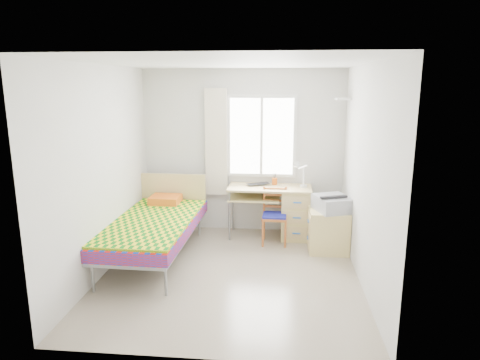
{
  "coord_description": "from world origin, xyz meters",
  "views": [
    {
      "loc": [
        0.6,
        -5.02,
        2.36
      ],
      "look_at": [
        0.07,
        0.55,
        1.1
      ],
      "focal_mm": 32.0,
      "sensor_mm": 36.0,
      "label": 1
    }
  ],
  "objects_px": {
    "desk": "(291,210)",
    "chair": "(275,212)",
    "bed": "(155,225)",
    "printer": "(332,203)",
    "cabinet": "(328,231)"
  },
  "relations": [
    {
      "from": "desk",
      "to": "chair",
      "type": "relative_size",
      "value": 1.52
    },
    {
      "from": "bed",
      "to": "printer",
      "type": "relative_size",
      "value": 3.63
    },
    {
      "from": "chair",
      "to": "printer",
      "type": "height_order",
      "value": "chair"
    },
    {
      "from": "bed",
      "to": "cabinet",
      "type": "distance_m",
      "value": 2.45
    },
    {
      "from": "cabinet",
      "to": "chair",
      "type": "bearing_deg",
      "value": 159.51
    },
    {
      "from": "desk",
      "to": "printer",
      "type": "relative_size",
      "value": 2.07
    },
    {
      "from": "desk",
      "to": "cabinet",
      "type": "height_order",
      "value": "desk"
    },
    {
      "from": "bed",
      "to": "desk",
      "type": "distance_m",
      "value": 2.13
    },
    {
      "from": "cabinet",
      "to": "desk",
      "type": "bearing_deg",
      "value": 132.84
    },
    {
      "from": "bed",
      "to": "chair",
      "type": "xyz_separation_m",
      "value": [
        1.64,
        0.73,
        0.01
      ]
    },
    {
      "from": "printer",
      "to": "chair",
      "type": "bearing_deg",
      "value": 140.79
    },
    {
      "from": "bed",
      "to": "printer",
      "type": "xyz_separation_m",
      "value": [
        2.44,
        0.44,
        0.25
      ]
    },
    {
      "from": "chair",
      "to": "bed",
      "type": "bearing_deg",
      "value": -154.33
    },
    {
      "from": "chair",
      "to": "printer",
      "type": "distance_m",
      "value": 0.89
    },
    {
      "from": "printer",
      "to": "bed",
      "type": "bearing_deg",
      "value": 170.49
    }
  ]
}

